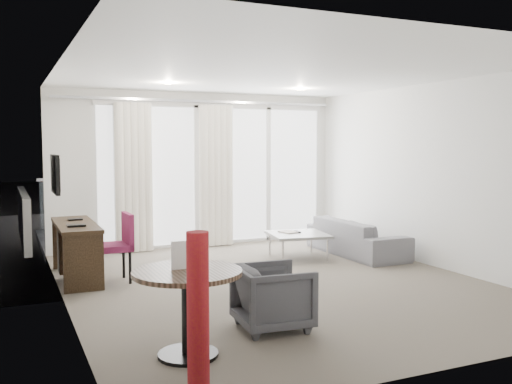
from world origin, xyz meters
name	(u,v)px	position (x,y,z in m)	size (l,w,h in m)	color
floor	(276,283)	(0.00, 0.00, 0.00)	(5.00, 6.00, 0.00)	#5E564A
ceiling	(276,73)	(0.00, 0.00, 2.60)	(5.00, 6.00, 0.00)	white
wall_left	(63,185)	(-2.50, 0.00, 1.30)	(0.00, 6.00, 2.60)	silver
wall_right	(435,175)	(2.50, 0.00, 1.30)	(0.00, 6.00, 2.60)	silver
wall_front	(451,202)	(0.00, -3.00, 1.30)	(5.00, 0.00, 2.60)	silver
window_panel	(216,175)	(0.30, 2.98, 1.20)	(4.00, 0.02, 2.38)	white
window_frame	(216,175)	(0.30, 2.97, 1.20)	(4.10, 0.06, 2.44)	white
curtain_left	(134,178)	(-1.15, 2.82, 1.20)	(0.60, 0.20, 2.38)	white
curtain_right	(216,176)	(0.25, 2.82, 1.20)	(0.60, 0.20, 2.38)	white
curtain_track	(202,101)	(0.00, 2.82, 2.45)	(4.80, 0.04, 0.04)	#B2B2B7
downlight_a	(168,83)	(-0.90, 1.60, 2.59)	(0.12, 0.12, 0.02)	#FFE0B2
downlight_b	(300,89)	(1.20, 1.60, 2.59)	(0.12, 0.12, 0.02)	#FFE0B2
desk	(76,251)	(-2.24, 1.26, 0.36)	(0.48, 1.54, 0.72)	black
tv	(55,174)	(-2.46, 1.45, 1.35)	(0.05, 0.80, 0.50)	black
desk_chair	(112,248)	(-1.85, 0.89, 0.44)	(0.48, 0.45, 0.87)	maroon
round_table	(188,313)	(-1.74, -1.92, 0.36)	(0.90, 0.90, 0.72)	#3C2A1C
menu_card	(179,269)	(-1.79, -1.86, 0.72)	(0.13, 0.02, 0.23)	white
red_lamp	(198,321)	(-1.95, -2.83, 0.59)	(0.23, 0.23, 1.17)	maroon
tub_armchair	(273,297)	(-0.79, -1.57, 0.30)	(0.65, 0.67, 0.61)	#39393D
coffee_table	(298,246)	(1.02, 1.31, 0.19)	(0.84, 0.84, 0.38)	gray
remote	(297,234)	(1.06, 1.39, 0.36)	(0.05, 0.15, 0.02)	black
magazine	(289,234)	(0.93, 1.44, 0.36)	(0.22, 0.28, 0.02)	gray
sofa	(357,237)	(2.00, 1.18, 0.28)	(1.90, 0.74, 0.56)	slate
terrace_slab	(190,235)	(0.30, 4.50, -0.06)	(5.60, 3.00, 0.12)	#4D4D50
rattan_chair_a	(226,212)	(0.89, 4.02, 0.41)	(0.56, 0.56, 0.83)	brown
rattan_chair_b	(262,210)	(1.77, 4.26, 0.39)	(0.53, 0.53, 0.78)	brown
rattan_table	(279,221)	(1.84, 3.60, 0.25)	(0.49, 0.49, 0.49)	brown
balustrade	(170,200)	(0.30, 5.95, 0.50)	(5.50, 0.06, 1.05)	#B2B2B7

